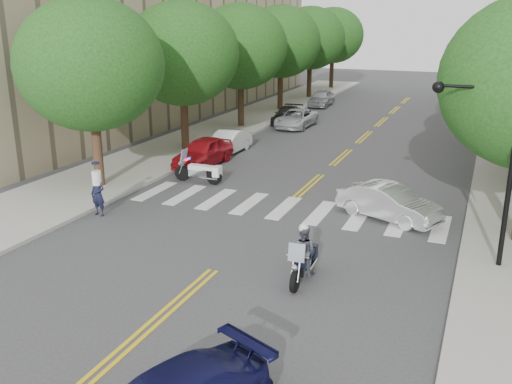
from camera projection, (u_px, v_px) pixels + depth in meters
The scene contains 18 objects.
ground at pixel (214, 270), 17.76m from camera, with size 140.00×140.00×0.00m, color #38383A.
sidewalk_left at pixel (232, 126), 40.61m from camera, with size 5.00×60.00×0.15m, color #9E9991.
tree_l_0 at pixel (90, 65), 24.61m from camera, with size 6.40×6.40×8.45m.
tree_l_1 at pixel (182, 54), 31.67m from camera, with size 6.40×6.40×8.45m.
tree_l_2 at pixel (240, 47), 38.73m from camera, with size 6.40×6.40×8.45m.
tree_l_3 at pixel (281, 42), 45.79m from camera, with size 6.40×6.40×8.45m.
tree_l_4 at pixel (310, 38), 52.85m from camera, with size 6.40×6.40×8.45m.
tree_l_5 at pixel (333, 35), 59.91m from camera, with size 6.40×6.40×8.45m.
traffic_signal_pole at pixel (496, 152), 16.92m from camera, with size 2.82×0.42×6.00m.
motorcycle_police at pixel (303, 254), 16.95m from camera, with size 0.77×2.22×1.80m.
motorcycle_parked at pixel (202, 172), 26.86m from camera, with size 2.43×0.53×1.57m.
officer_standing at pixel (98, 194), 22.40m from camera, with size 0.64×0.42×1.75m, color black.
convertible at pixel (389, 202), 22.05m from camera, with size 1.43×4.10×1.35m, color silver.
parked_car_a at pixel (203, 152), 29.94m from camera, with size 1.75×4.34×1.48m, color #AD121C.
parked_car_b at pixel (228, 142), 32.66m from camera, with size 1.37×3.92×1.29m, color white.
parked_car_c at pixel (296, 118), 40.20m from camera, with size 2.09×4.54×1.26m, color #B7B9C0.
parked_car_d at pixel (287, 115), 41.70m from camera, with size 1.66×4.10×1.19m, color black.
parked_car_e at pixel (321, 98), 49.49m from camera, with size 1.69×4.21×1.43m, color gray.
Camera 1 is at (7.42, -14.49, 7.61)m, focal length 40.00 mm.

